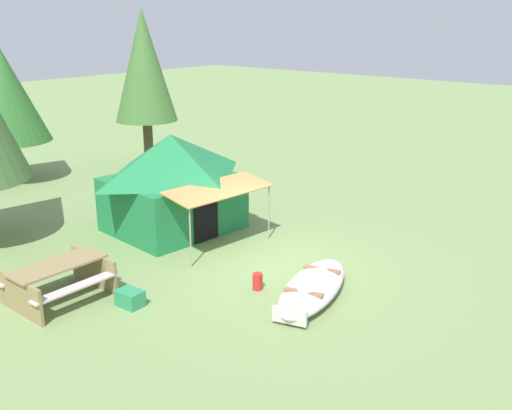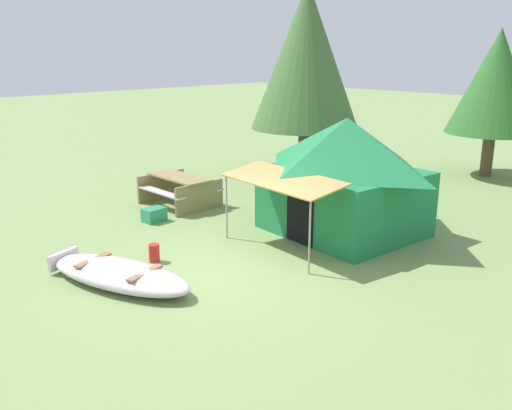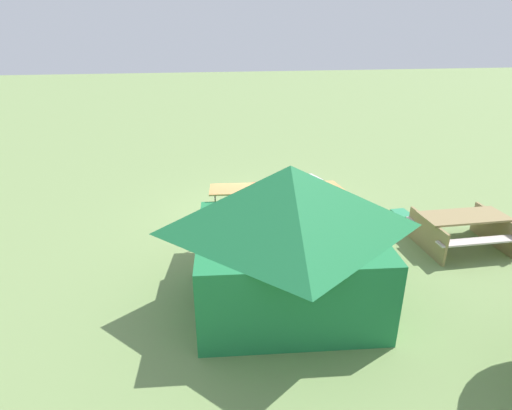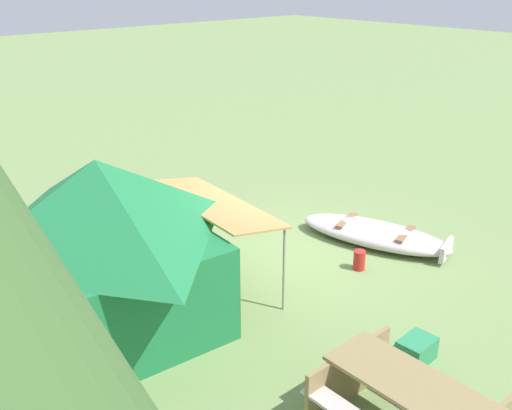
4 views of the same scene
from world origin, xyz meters
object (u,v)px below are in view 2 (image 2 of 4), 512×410
Objects in this scene: beached_rowboat at (118,274)px; cooler_box at (154,215)px; canvas_cabin_tent at (345,174)px; picnic_table at (179,187)px; fuel_can at (154,253)px; pine_tree_back_left at (306,57)px; pine_tree_back_right at (496,82)px.

beached_rowboat is 3.57m from cooler_box.
cooler_box is at bearing -143.69° from canvas_cabin_tent.
picnic_table is (-4.23, -1.31, -0.82)m from canvas_cabin_tent.
cooler_box is at bearing 146.32° from fuel_can.
picnic_table is (-3.31, 3.73, 0.28)m from beached_rowboat.
fuel_can is (-1.38, -4.00, -1.13)m from canvas_cabin_tent.
beached_rowboat is 1.68× the size of picnic_table.
pine_tree_back_left is at bearing 93.62° from cooler_box.
picnic_table is at bearing -113.96° from pine_tree_back_right.
pine_tree_back_left is at bearing -128.39° from pine_tree_back_right.
pine_tree_back_left is (-0.36, 5.67, 3.50)m from cooler_box.
cooler_box is 2.56m from fuel_can.
fuel_can is 0.08× the size of pine_tree_back_right.
fuel_can is (2.13, -1.42, 0.01)m from cooler_box.
pine_tree_back_left is (0.36, 4.40, 3.18)m from picnic_table.
pine_tree_back_right is (1.15, 11.68, 2.74)m from fuel_can.
beached_rowboat is at bearing -93.09° from pine_tree_back_right.
canvas_cabin_tent is at bearing 79.67° from beached_rowboat.
fuel_can is (2.84, -2.69, -0.30)m from picnic_table.
canvas_cabin_tent is 0.69× the size of pine_tree_back_left.
canvas_cabin_tent reaches higher than cooler_box.
picnic_table is 3.66× the size of cooler_box.
cooler_box is at bearing -86.38° from pine_tree_back_left.
pine_tree_back_left is (-3.87, 3.09, 2.36)m from canvas_cabin_tent.
pine_tree_back_right reaches higher than canvas_cabin_tent.
picnic_table is at bearing 131.60° from beached_rowboat.
beached_rowboat is 0.78× the size of canvas_cabin_tent.
pine_tree_back_right is (3.28, 10.26, 2.75)m from cooler_box.
picnic_table reaches higher than beached_rowboat.
canvas_cabin_tent reaches higher than picnic_table.
canvas_cabin_tent is (0.92, 5.03, 1.10)m from beached_rowboat.
canvas_cabin_tent is at bearing 70.95° from fuel_can.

